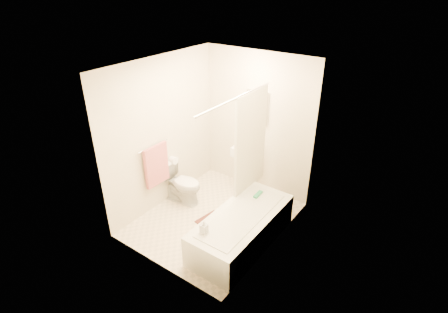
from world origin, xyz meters
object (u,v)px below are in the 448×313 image
Objects in this scene: bathtub at (242,229)px; soap_bottle at (204,227)px; sink at (247,166)px; toilet at (182,183)px; bath_mat at (216,224)px.

soap_bottle is at bearing -108.58° from bathtub.
sink is 0.52× the size of bathtub.
sink reaches higher than soap_bottle.
toilet reaches higher than soap_bottle.
sink is at bearing 119.63° from bathtub.
sink is at bearing 105.63° from soap_bottle.
bath_mat is at bearing -107.56° from toilet.
bath_mat is (-0.53, 0.11, -0.23)m from bathtub.
bath_mat is at bearing 168.25° from bathtub.
bath_mat is (0.19, -1.15, -0.43)m from sink.
soap_bottle is at bearing -64.75° from bath_mat.
bath_mat is 0.96m from soap_bottle.
bathtub is (1.38, -0.30, -0.10)m from toilet.
soap_bottle is (0.33, -0.70, 0.56)m from bath_mat.
sink is 1.24m from bath_mat.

